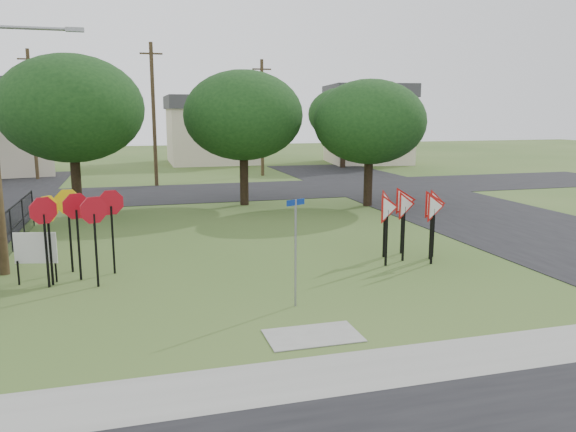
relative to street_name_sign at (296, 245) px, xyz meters
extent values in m
plane|color=#37551F|center=(-0.18, 0.47, -1.55)|extent=(140.00, 140.00, 0.00)
cube|color=gray|center=(-0.18, -3.73, -1.54)|extent=(30.00, 1.60, 0.02)
cube|color=#37551F|center=(-0.18, -4.93, -1.54)|extent=(30.00, 0.80, 0.02)
cube|color=black|center=(11.82, 10.47, -1.54)|extent=(8.00, 50.00, 0.02)
cube|color=black|center=(-0.18, 20.47, -1.54)|extent=(60.00, 8.00, 0.02)
cube|color=gray|center=(-0.18, -1.93, -1.54)|extent=(2.00, 1.20, 0.02)
cylinder|color=gray|center=(0.00, 0.00, -0.22)|extent=(0.05, 0.05, 2.66)
cube|color=navy|center=(0.00, 0.00, 1.04)|extent=(0.51, 0.25, 0.14)
cube|color=black|center=(-5.27, 3.78, -0.53)|extent=(0.06, 0.06, 2.03)
cube|color=black|center=(-4.36, 4.19, -0.53)|extent=(0.06, 0.06, 2.03)
cube|color=black|center=(-4.76, 2.97, -0.53)|extent=(0.06, 0.06, 2.03)
cube|color=black|center=(-5.98, 3.48, -0.53)|extent=(0.06, 0.06, 2.03)
cube|color=black|center=(-5.57, 4.69, -0.53)|extent=(0.06, 0.06, 2.03)
cube|color=black|center=(-6.05, 3.26, -0.53)|extent=(0.06, 0.06, 2.03)
cube|color=black|center=(3.75, 2.79, -0.66)|extent=(0.06, 0.06, 1.77)
cube|color=black|center=(4.54, 3.18, -0.66)|extent=(0.06, 0.06, 1.77)
cube|color=black|center=(5.22, 2.59, -0.66)|extent=(0.06, 0.06, 1.77)
cube|color=black|center=(4.15, 3.77, -0.66)|extent=(0.06, 0.06, 1.77)
cube|color=black|center=(4.93, 4.06, -0.66)|extent=(0.06, 0.06, 1.77)
cube|color=black|center=(5.72, 3.38, -0.66)|extent=(0.06, 0.06, 1.77)
cube|color=black|center=(5.48, 3.12, -0.66)|extent=(0.06, 0.06, 1.77)
cube|color=black|center=(-6.88, 3.73, -1.21)|extent=(0.05, 0.05, 0.68)
cube|color=black|center=(-5.91, 3.73, -1.21)|extent=(0.05, 0.05, 0.68)
cube|color=silver|center=(-6.40, 3.73, -0.53)|extent=(1.14, 0.30, 0.87)
cylinder|color=gray|center=(-6.28, 4.87, 5.45)|extent=(2.40, 0.10, 0.10)
cube|color=gray|center=(-5.08, 4.87, 5.45)|extent=(0.50, 0.18, 0.12)
cylinder|color=#493922|center=(-2.18, 24.47, 2.95)|extent=(0.24, 0.24, 9.00)
cube|color=#493922|center=(-2.18, 24.47, 6.75)|extent=(1.40, 0.10, 0.10)
cylinder|color=#493922|center=(5.82, 28.47, 2.70)|extent=(0.24, 0.24, 8.50)
cube|color=#493922|center=(5.82, 28.47, 6.25)|extent=(1.40, 0.10, 0.10)
cylinder|color=#493922|center=(-10.18, 30.47, 2.95)|extent=(0.24, 0.24, 9.00)
cube|color=#493922|center=(-10.18, 30.47, 6.75)|extent=(1.40, 0.10, 0.10)
cylinder|color=black|center=(-7.78, 7.87, -0.80)|extent=(0.05, 0.05, 1.50)
cylinder|color=black|center=(-7.78, 10.17, -0.80)|extent=(0.05, 0.05, 1.50)
cylinder|color=black|center=(-7.78, 12.47, -0.80)|extent=(0.05, 0.05, 1.50)
cube|color=black|center=(-7.78, 6.72, -0.09)|extent=(0.03, 11.50, 0.03)
cube|color=black|center=(-7.78, 6.72, -0.80)|extent=(0.03, 11.50, 0.03)
cube|color=black|center=(-7.78, 6.72, -0.80)|extent=(0.01, 11.50, 1.50)
cube|color=beige|center=(3.82, 40.47, 0.95)|extent=(8.00, 8.00, 5.00)
cube|color=#3D3D41|center=(3.82, 40.47, 4.05)|extent=(8.40, 8.40, 1.20)
cube|color=beige|center=(17.82, 36.47, 1.45)|extent=(7.91, 7.91, 6.00)
cube|color=#3D3D41|center=(17.82, 36.47, 5.05)|extent=(8.30, 8.30, 1.20)
cylinder|color=black|center=(-6.18, 14.47, -0.23)|extent=(0.44, 0.44, 2.62)
ellipsoid|color=black|center=(-6.18, 14.47, 3.32)|extent=(6.40, 6.40, 4.80)
cylinder|color=black|center=(1.82, 15.47, -0.32)|extent=(0.44, 0.44, 2.45)
ellipsoid|color=black|center=(1.82, 15.47, 3.00)|extent=(6.00, 6.00, 4.50)
cylinder|color=black|center=(7.82, 13.47, -0.41)|extent=(0.44, 0.44, 2.27)
ellipsoid|color=black|center=(7.82, 13.47, 2.69)|extent=(5.60, 5.60, 4.20)
cylinder|color=black|center=(13.82, 32.47, -0.32)|extent=(0.44, 0.44, 2.45)
ellipsoid|color=black|center=(13.82, 32.47, 3.00)|extent=(6.00, 6.00, 4.50)
camera|label=1|loc=(-3.75, -12.66, 3.16)|focal=35.00mm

